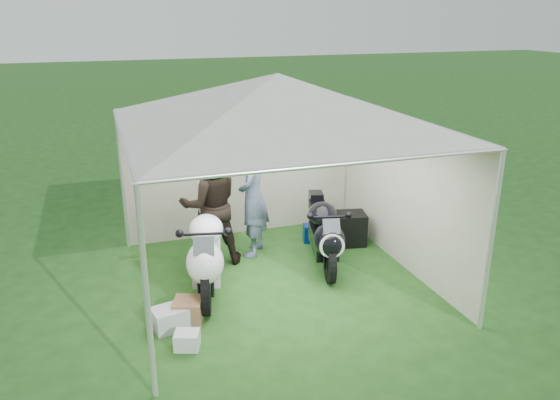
# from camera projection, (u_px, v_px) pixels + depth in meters

# --- Properties ---
(ground) EXTENTS (80.00, 80.00, 0.00)m
(ground) POSITION_uv_depth(u_px,v_px,m) (278.00, 281.00, 8.03)
(ground) COLOR #1D4517
(ground) RESTS_ON ground
(canopy_tent) EXTENTS (5.66, 5.66, 3.00)m
(canopy_tent) POSITION_uv_depth(u_px,v_px,m) (277.00, 105.00, 7.21)
(canopy_tent) COLOR silver
(canopy_tent) RESTS_ON ground
(motorcycle_white) EXTENTS (0.81, 2.17, 1.08)m
(motorcycle_white) POSITION_uv_depth(u_px,v_px,m) (207.00, 251.00, 7.59)
(motorcycle_white) COLOR black
(motorcycle_white) RESTS_ON ground
(motorcycle_black) EXTENTS (0.76, 1.98, 0.99)m
(motorcycle_black) POSITION_uv_depth(u_px,v_px,m) (324.00, 232.00, 8.37)
(motorcycle_black) COLOR black
(motorcycle_black) RESTS_ON ground
(paddock_stand) EXTENTS (0.44, 0.33, 0.30)m
(paddock_stand) POSITION_uv_depth(u_px,v_px,m) (315.00, 233.00, 9.36)
(paddock_stand) COLOR #0931A9
(paddock_stand) RESTS_ON ground
(person_dark_jacket) EXTENTS (0.95, 0.75, 1.93)m
(person_dark_jacket) POSITION_uv_depth(u_px,v_px,m) (210.00, 205.00, 8.31)
(person_dark_jacket) COLOR black
(person_dark_jacket) RESTS_ON ground
(person_blue_jacket) EXTENTS (0.75, 0.85, 1.96)m
(person_blue_jacket) POSITION_uv_depth(u_px,v_px,m) (253.00, 196.00, 8.63)
(person_blue_jacket) COLOR slate
(person_blue_jacket) RESTS_ON ground
(equipment_box) EXTENTS (0.63, 0.54, 0.55)m
(equipment_box) POSITION_uv_depth(u_px,v_px,m) (349.00, 229.00, 9.23)
(equipment_box) COLOR black
(equipment_box) RESTS_ON ground
(crate_0) EXTENTS (0.48, 0.41, 0.28)m
(crate_0) POSITION_uv_depth(u_px,v_px,m) (170.00, 318.00, 6.78)
(crate_0) COLOR #B3B6BC
(crate_0) RESTS_ON ground
(crate_1) EXTENTS (0.45, 0.45, 0.31)m
(crate_1) POSITION_uv_depth(u_px,v_px,m) (188.00, 311.00, 6.92)
(crate_1) COLOR brown
(crate_1) RESTS_ON ground
(crate_2) EXTENTS (0.35, 0.32, 0.21)m
(crate_2) POSITION_uv_depth(u_px,v_px,m) (187.00, 340.00, 6.40)
(crate_2) COLOR silver
(crate_2) RESTS_ON ground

